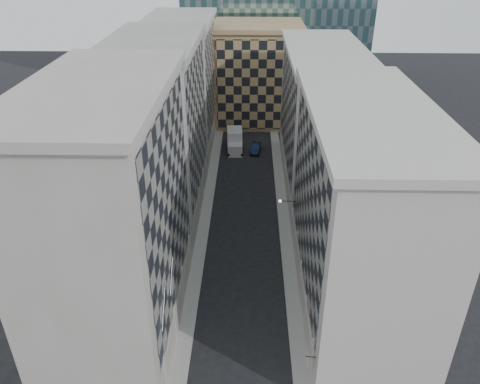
# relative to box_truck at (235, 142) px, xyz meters

# --- Properties ---
(sidewalk_west) EXTENTS (1.50, 100.00, 0.15)m
(sidewalk_west) POSITION_rel_box_truck_xyz_m (-3.25, -22.62, -1.43)
(sidewalk_west) COLOR gray
(sidewalk_west) RESTS_ON ground
(sidewalk_east) EXTENTS (1.50, 100.00, 0.15)m
(sidewalk_east) POSITION_rel_box_truck_xyz_m (7.25, -22.62, -1.43)
(sidewalk_east) COLOR gray
(sidewalk_east) RESTS_ON ground
(bldg_left_a) EXTENTS (10.80, 22.80, 23.70)m
(bldg_left_a) POSITION_rel_box_truck_xyz_m (-8.88, -41.62, 10.32)
(bldg_left_a) COLOR #9F9A8F
(bldg_left_a) RESTS_ON ground
(bldg_left_b) EXTENTS (10.80, 22.80, 22.70)m
(bldg_left_b) POSITION_rel_box_truck_xyz_m (-8.88, -19.62, 9.82)
(bldg_left_b) COLOR gray
(bldg_left_b) RESTS_ON ground
(bldg_left_c) EXTENTS (10.80, 22.80, 21.70)m
(bldg_left_c) POSITION_rel_box_truck_xyz_m (-8.88, 2.38, 9.32)
(bldg_left_c) COLOR #9F9A8F
(bldg_left_c) RESTS_ON ground
(bldg_right_a) EXTENTS (10.80, 26.80, 20.70)m
(bldg_right_a) POSITION_rel_box_truck_xyz_m (12.88, -37.62, 8.81)
(bldg_right_a) COLOR beige
(bldg_right_a) RESTS_ON ground
(bldg_right_b) EXTENTS (10.80, 28.80, 19.70)m
(bldg_right_b) POSITION_rel_box_truck_xyz_m (12.89, -10.62, 8.34)
(bldg_right_b) COLOR beige
(bldg_right_b) RESTS_ON ground
(tan_block) EXTENTS (16.80, 14.80, 18.80)m
(tan_block) POSITION_rel_box_truck_xyz_m (4.00, 15.28, 7.93)
(tan_block) COLOR #9F7C54
(tan_block) RESTS_ON ground
(flagpoles_left) EXTENTS (0.10, 6.33, 2.33)m
(flagpoles_left) POSITION_rel_box_truck_xyz_m (-3.90, -46.62, 6.49)
(flagpoles_left) COLOR gray
(flagpoles_left) RESTS_ON ground
(bracket_lamp) EXTENTS (1.98, 0.36, 0.36)m
(bracket_lamp) POSITION_rel_box_truck_xyz_m (6.38, -28.62, 4.69)
(bracket_lamp) COLOR black
(bracket_lamp) RESTS_ON ground
(box_truck) EXTENTS (2.88, 6.44, 3.46)m
(box_truck) POSITION_rel_box_truck_xyz_m (0.00, 0.00, 0.00)
(box_truck) COLOR silver
(box_truck) RESTS_ON ground
(dark_car) EXTENTS (2.05, 4.55, 1.45)m
(dark_car) POSITION_rel_box_truck_xyz_m (3.64, -0.79, -0.78)
(dark_car) COLOR #0F1C37
(dark_car) RESTS_ON ground
(shop_sign) EXTENTS (0.87, 0.76, 0.84)m
(shop_sign) POSITION_rel_box_truck_xyz_m (7.42, -49.62, 2.33)
(shop_sign) COLOR black
(shop_sign) RESTS_ON ground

